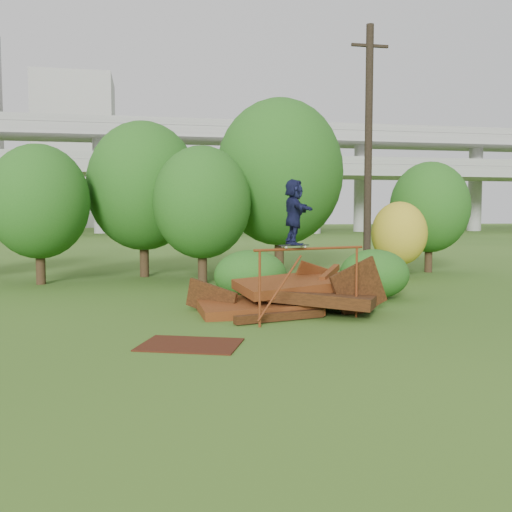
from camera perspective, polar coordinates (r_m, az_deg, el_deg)
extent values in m
plane|color=#2D5116|center=(12.32, 5.50, -8.08)|extent=(240.00, 240.00, 0.00)
cube|color=#50260E|center=(15.08, 0.23, -5.07)|extent=(3.14, 1.98, 0.51)
cube|color=black|center=(15.12, 6.05, -4.15)|extent=(3.58, 3.12, 0.59)
cube|color=#50260E|center=(15.38, 3.01, -2.94)|extent=(2.81, 2.13, 0.53)
cube|color=black|center=(15.26, 10.23, -3.25)|extent=(1.74, 0.45, 1.71)
cube|color=#50260E|center=(16.43, 5.72, -3.02)|extent=(1.66, 0.58, 1.55)
cube|color=black|center=(15.27, -4.50, -4.33)|extent=(1.28, 1.20, 1.07)
cube|color=black|center=(14.00, 2.41, -6.06)|extent=(2.38, 0.80, 0.20)
cube|color=#50260E|center=(16.22, 7.39, -1.71)|extent=(1.01, 1.42, 0.39)
cylinder|color=maroon|center=(13.16, 0.37, -3.32)|extent=(0.06, 0.06, 1.79)
cylinder|color=maroon|center=(14.64, 10.01, -2.61)|extent=(0.06, 0.06, 1.79)
cylinder|color=maroon|center=(13.77, 5.48, 0.74)|extent=(2.96, 0.92, 0.06)
cube|color=black|center=(13.51, 3.81, 1.09)|extent=(0.75, 0.39, 0.02)
cylinder|color=beige|center=(13.31, 3.02, 0.88)|extent=(0.06, 0.04, 0.05)
cylinder|color=beige|center=(13.45, 2.68, 0.91)|extent=(0.06, 0.04, 0.05)
cylinder|color=beige|center=(13.58, 4.92, 0.94)|extent=(0.06, 0.04, 0.05)
cylinder|color=beige|center=(13.72, 4.57, 0.97)|extent=(0.06, 0.04, 0.05)
imported|color=#131638|center=(13.49, 3.82, 4.42)|extent=(0.54, 1.46, 1.55)
cube|color=#3B180C|center=(11.60, -6.59, -8.79)|extent=(2.31, 1.99, 0.03)
cylinder|color=black|center=(22.57, -20.74, -0.53)|extent=(0.34, 0.34, 1.69)
ellipsoid|color=#1B5115|center=(22.51, -20.89, 5.11)|extent=(3.67, 3.67, 4.22)
cylinder|color=black|center=(24.09, -11.11, 0.36)|extent=(0.37, 0.37, 2.03)
ellipsoid|color=#1B5115|center=(24.06, -11.21, 6.88)|extent=(4.60, 4.60, 5.29)
cylinder|color=black|center=(21.41, -5.38, -0.54)|extent=(0.34, 0.34, 1.67)
ellipsoid|color=#1B5115|center=(21.34, -5.42, 5.36)|extent=(3.64, 3.64, 4.19)
cylinder|color=black|center=(24.25, 2.34, 0.83)|extent=(0.40, 0.40, 2.34)
ellipsoid|color=#1B5115|center=(24.26, 2.36, 8.36)|extent=(5.36, 5.36, 6.16)
cylinder|color=black|center=(23.96, 14.06, -0.98)|extent=(0.28, 0.28, 0.97)
ellipsoid|color=#A58C19|center=(23.88, 14.12, 2.20)|extent=(2.25, 2.25, 2.59)
cylinder|color=black|center=(26.60, 16.87, 0.15)|extent=(0.34, 0.34, 1.59)
ellipsoid|color=#1B5115|center=(26.54, 16.97, 4.69)|extent=(3.50, 3.50, 4.02)
ellipsoid|color=#1B5115|center=(17.17, -0.55, -1.95)|extent=(2.22, 2.05, 1.53)
ellipsoid|color=#1B5115|center=(17.92, 11.73, -1.78)|extent=(2.16, 1.98, 1.53)
cylinder|color=black|center=(21.64, 11.16, 9.76)|extent=(0.28, 0.28, 9.45)
cube|color=black|center=(22.37, 11.32, 19.93)|extent=(1.40, 0.10, 0.10)
cube|color=gray|center=(71.82, -8.37, 8.54)|extent=(160.00, 9.00, 1.40)
cube|color=gray|center=(78.30, -8.62, 11.86)|extent=(160.00, 9.00, 1.40)
cylinder|color=gray|center=(73.01, -22.64, 5.04)|extent=(2.20, 2.20, 8.00)
cylinder|color=gray|center=(71.63, -8.33, 5.35)|extent=(2.20, 2.20, 8.00)
cylinder|color=gray|center=(74.69, 5.66, 5.33)|extent=(2.20, 2.20, 8.00)
cube|color=#9E9E99|center=(114.79, -17.54, 9.79)|extent=(14.00, 14.00, 28.00)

